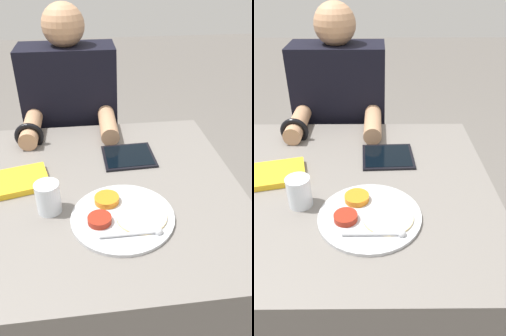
% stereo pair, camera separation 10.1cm
% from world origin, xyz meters
% --- Properties ---
extents(ground_plane, '(12.00, 12.00, 0.00)m').
position_xyz_m(ground_plane, '(0.00, 0.00, 0.00)').
color(ground_plane, '#605B56').
extents(dining_table, '(1.03, 0.88, 0.76)m').
position_xyz_m(dining_table, '(0.00, 0.00, 0.38)').
color(dining_table, slate).
rests_on(dining_table, ground_plane).
extents(thali_tray, '(0.29, 0.29, 0.03)m').
position_xyz_m(thali_tray, '(0.12, -0.16, 0.77)').
color(thali_tray, '#B7BABF').
rests_on(thali_tray, dining_table).
extents(red_notebook, '(0.20, 0.18, 0.02)m').
position_xyz_m(red_notebook, '(-0.18, 0.05, 0.77)').
color(red_notebook, silver).
rests_on(red_notebook, dining_table).
extents(tablet_device, '(0.19, 0.18, 0.01)m').
position_xyz_m(tablet_device, '(0.18, 0.16, 0.77)').
color(tablet_device, black).
rests_on(tablet_device, dining_table).
extents(person_diner, '(0.41, 0.44, 1.23)m').
position_xyz_m(person_diner, '(-0.02, 0.58, 0.57)').
color(person_diner, black).
rests_on(person_diner, ground_plane).
extents(drinking_glass, '(0.07, 0.07, 0.09)m').
position_xyz_m(drinking_glass, '(-0.08, -0.10, 0.81)').
color(drinking_glass, silver).
rests_on(drinking_glass, dining_table).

